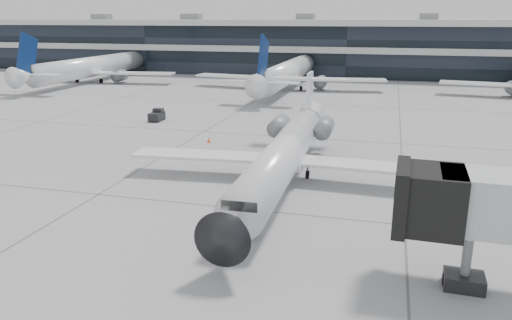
% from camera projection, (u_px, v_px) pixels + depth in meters
% --- Properties ---
extents(ground, '(220.00, 220.00, 0.00)m').
position_uv_depth(ground, '(239.00, 209.00, 31.32)').
color(ground, gray).
rests_on(ground, ground).
extents(terminal, '(170.00, 22.00, 10.00)m').
position_uv_depth(terminal, '(351.00, 50.00, 106.08)').
color(terminal, black).
rests_on(terminal, ground).
extents(bg_jet_left, '(32.00, 40.00, 9.60)m').
position_uv_depth(bg_jet_left, '(95.00, 82.00, 93.62)').
color(bg_jet_left, white).
rests_on(bg_jet_left, ground).
extents(bg_jet_center, '(32.00, 40.00, 9.60)m').
position_uv_depth(bg_jet_center, '(288.00, 89.00, 84.38)').
color(bg_jet_center, white).
rests_on(bg_jet_center, ground).
extents(regional_jet, '(23.42, 29.14, 6.74)m').
position_uv_depth(regional_jet, '(286.00, 151.00, 35.88)').
color(regional_jet, white).
rests_on(regional_jet, ground).
extents(traffic_cone, '(0.45, 0.45, 0.52)m').
position_uv_depth(traffic_cone, '(209.00, 140.00, 47.81)').
color(traffic_cone, '#FA530D').
rests_on(traffic_cone, ground).
extents(far_tug, '(1.32, 2.19, 1.38)m').
position_uv_depth(far_tug, '(157.00, 115.00, 57.86)').
color(far_tug, black).
rests_on(far_tug, ground).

